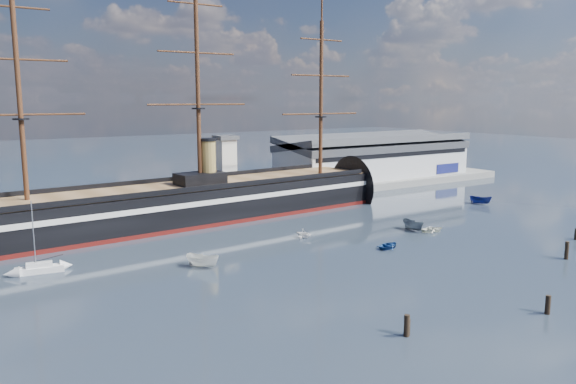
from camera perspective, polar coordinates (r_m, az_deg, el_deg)
ground at (r=110.16m, az=0.34°, el=-4.07°), size 600.00×600.00×0.00m
quay at (r=145.33m, az=-4.34°, el=-0.79°), size 180.00×18.00×2.00m
warehouse at (r=175.52m, az=8.77°, el=3.53°), size 63.00×21.00×11.60m
quay_tower at (r=138.00m, az=-6.32°, el=2.73°), size 5.00×5.00×15.00m
warship at (r=120.16m, az=-10.47°, el=-1.12°), size 113.38×22.02×53.94m
sailboat at (r=92.64m, az=-23.94°, el=-7.08°), size 7.12×3.21×10.99m
motorboat_a at (r=88.44m, az=-8.64°, el=-7.59°), size 6.94×5.64×2.67m
motorboat_b at (r=100.04m, az=10.24°, el=-5.62°), size 1.90×3.12×1.36m
motorboat_c at (r=114.07m, az=12.61°, el=-3.83°), size 6.71×2.93×2.61m
motorboat_d at (r=105.57m, az=1.59°, el=-4.67°), size 5.76×3.93×1.94m
motorboat_e at (r=113.90m, az=14.49°, el=-3.93°), size 1.62×3.15×1.40m
motorboat_f at (r=146.90m, az=18.95°, el=-1.17°), size 6.73×4.46×2.53m
piling_near_left at (r=64.90m, az=11.93°, el=-14.15°), size 0.64×0.64×3.17m
piling_near_mid at (r=76.30m, az=24.83°, el=-11.18°), size 0.64×0.64×3.05m
piling_near_right at (r=102.37m, az=26.40°, el=-6.13°), size 0.64×0.64×3.64m
piling_far_right at (r=117.08m, az=27.20°, el=-4.32°), size 0.64×0.64×2.80m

